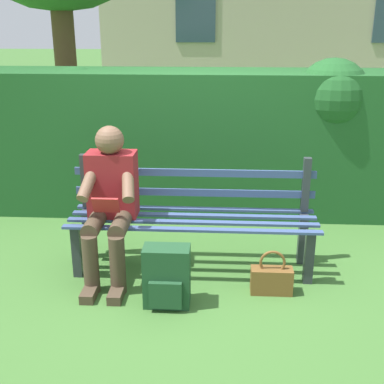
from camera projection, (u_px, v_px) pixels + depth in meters
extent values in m
plane|color=#3D6B2D|center=(193.00, 269.00, 4.11)|extent=(60.00, 60.00, 0.00)
cube|color=#2D3338|center=(309.00, 257.00, 3.83)|extent=(0.07, 0.07, 0.43)
cube|color=#2D3338|center=(77.00, 251.00, 3.93)|extent=(0.07, 0.07, 0.43)
cube|color=#2D3338|center=(302.00, 239.00, 4.14)|extent=(0.07, 0.07, 0.43)
cube|color=#2D3338|center=(88.00, 234.00, 4.24)|extent=(0.07, 0.07, 0.43)
cube|color=#384C7A|center=(194.00, 209.00, 4.16)|extent=(1.97, 0.06, 0.02)
cube|color=#384C7A|center=(193.00, 215.00, 4.03)|extent=(1.97, 0.06, 0.02)
cube|color=#384C7A|center=(192.00, 222.00, 3.89)|extent=(1.97, 0.06, 0.02)
cube|color=#384C7A|center=(191.00, 230.00, 3.76)|extent=(1.97, 0.06, 0.02)
cube|color=#2D3338|center=(306.00, 185.00, 4.03)|extent=(0.06, 0.06, 0.45)
cube|color=#2D3338|center=(85.00, 181.00, 4.13)|extent=(0.06, 0.06, 0.45)
cube|color=#384C7A|center=(194.00, 192.00, 4.11)|extent=(1.97, 0.02, 0.06)
cube|color=#384C7A|center=(194.00, 173.00, 4.05)|extent=(1.97, 0.02, 0.06)
cube|color=maroon|center=(113.00, 184.00, 3.93)|extent=(0.38, 0.22, 0.52)
sphere|color=brown|center=(110.00, 140.00, 3.79)|extent=(0.22, 0.22, 0.22)
cylinder|color=#473828|center=(121.00, 223.00, 3.80)|extent=(0.13, 0.42, 0.13)
cylinder|color=#473828|center=(96.00, 222.00, 3.81)|extent=(0.13, 0.42, 0.13)
cylinder|color=#473828|center=(118.00, 265.00, 3.68)|extent=(0.12, 0.12, 0.45)
cylinder|color=#473828|center=(91.00, 264.00, 3.70)|extent=(0.12, 0.12, 0.45)
cube|color=#473828|center=(117.00, 293.00, 3.67)|extent=(0.10, 0.24, 0.07)
cube|color=#473828|center=(90.00, 293.00, 3.68)|extent=(0.10, 0.24, 0.07)
cylinder|color=brown|center=(128.00, 183.00, 3.77)|extent=(0.14, 0.32, 0.26)
cylinder|color=brown|center=(89.00, 182.00, 3.78)|extent=(0.14, 0.32, 0.26)
cube|color=#B22626|center=(106.00, 205.00, 3.71)|extent=(0.20, 0.07, 0.13)
cube|color=#1E5123|center=(190.00, 142.00, 5.21)|extent=(4.66, 0.80, 1.45)
sphere|color=#1E5123|center=(332.00, 96.00, 4.85)|extent=(0.72, 0.72, 0.72)
sphere|color=#1E5123|center=(78.00, 98.00, 5.20)|extent=(0.64, 0.64, 0.64)
cylinder|color=brown|center=(66.00, 64.00, 6.73)|extent=(0.29, 0.29, 2.72)
cube|color=#334756|center=(196.00, 15.00, 11.23)|extent=(0.90, 0.04, 1.20)
cube|color=#1E4728|center=(167.00, 276.00, 3.53)|extent=(0.33, 0.18, 0.45)
cube|color=#1E4728|center=(165.00, 295.00, 3.46)|extent=(0.23, 0.04, 0.20)
cylinder|color=#1E4728|center=(182.00, 267.00, 3.62)|extent=(0.04, 0.04, 0.27)
cylinder|color=#1E4728|center=(155.00, 266.00, 3.63)|extent=(0.04, 0.04, 0.27)
cube|color=brown|center=(271.00, 281.00, 3.72)|extent=(0.31, 0.12, 0.20)
torus|color=brown|center=(273.00, 263.00, 3.67)|extent=(0.19, 0.02, 0.19)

